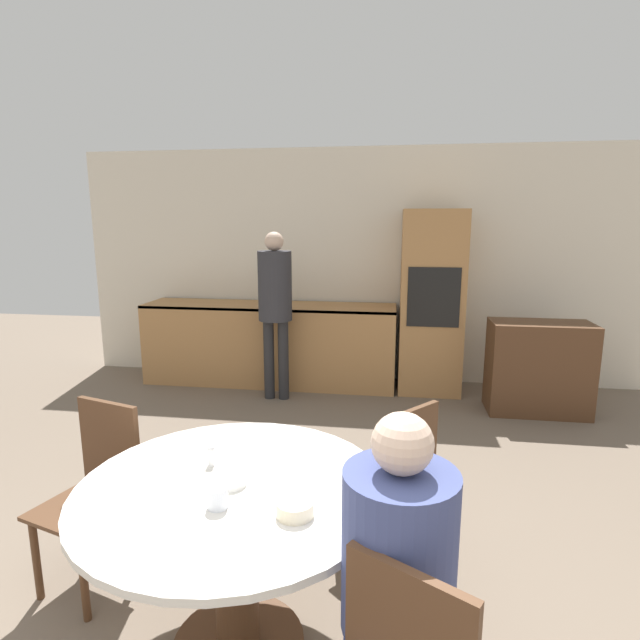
% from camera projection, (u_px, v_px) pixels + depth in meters
% --- Properties ---
extents(wall_back, '(6.30, 0.05, 2.60)m').
position_uv_depth(wall_back, '(353.00, 266.00, 5.65)').
color(wall_back, silver).
rests_on(wall_back, ground_plane).
extents(kitchen_counter, '(2.79, 0.60, 0.90)m').
position_uv_depth(kitchen_counter, '(270.00, 342.00, 5.61)').
color(kitchen_counter, '#AD7A47').
rests_on(kitchen_counter, ground_plane).
extents(oven_unit, '(0.65, 0.59, 1.92)m').
position_uv_depth(oven_unit, '(431.00, 302.00, 5.27)').
color(oven_unit, '#AD7A47').
rests_on(oven_unit, ground_plane).
extents(sideboard, '(0.92, 0.45, 0.88)m').
position_uv_depth(sideboard, '(538.00, 368.00, 4.72)').
color(sideboard, '#51331E').
rests_on(sideboard, ground_plane).
extents(dining_table, '(1.24, 1.24, 0.77)m').
position_uv_depth(dining_table, '(235.00, 538.00, 2.04)').
color(dining_table, '#51331E').
rests_on(dining_table, ground_plane).
extents(chair_far_left, '(0.50, 0.50, 0.92)m').
position_uv_depth(chair_far_left, '(98.00, 484.00, 2.49)').
color(chair_far_left, '#51331E').
rests_on(chair_far_left, ground_plane).
extents(chair_far_right, '(0.56, 0.56, 0.92)m').
position_uv_depth(chair_far_right, '(395.00, 479.00, 2.53)').
color(chair_far_right, '#51331E').
rests_on(chair_far_right, ground_plane).
extents(person_seated, '(0.35, 0.42, 1.25)m').
position_uv_depth(person_seated, '(398.00, 581.00, 1.52)').
color(person_seated, '#262628').
rests_on(person_seated, ground_plane).
extents(person_standing, '(0.34, 0.34, 1.70)m').
position_uv_depth(person_standing, '(275.00, 297.00, 4.97)').
color(person_standing, '#262628').
rests_on(person_standing, ground_plane).
extents(cup, '(0.08, 0.08, 0.08)m').
position_uv_depth(cup, '(218.00, 497.00, 1.82)').
color(cup, silver).
rests_on(cup, dining_table).
extents(bowl_near, '(0.13, 0.13, 0.04)m').
position_uv_depth(bowl_near, '(230.00, 480.00, 1.98)').
color(bowl_near, white).
rests_on(bowl_near, dining_table).
extents(bowl_centre, '(0.14, 0.14, 0.05)m').
position_uv_depth(bowl_centre, '(295.00, 508.00, 1.77)').
color(bowl_centre, beige).
rests_on(bowl_centre, dining_table).
extents(salt_shaker, '(0.03, 0.03, 0.09)m').
position_uv_depth(salt_shaker, '(211.00, 455.00, 2.14)').
color(salt_shaker, white).
rests_on(salt_shaker, dining_table).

